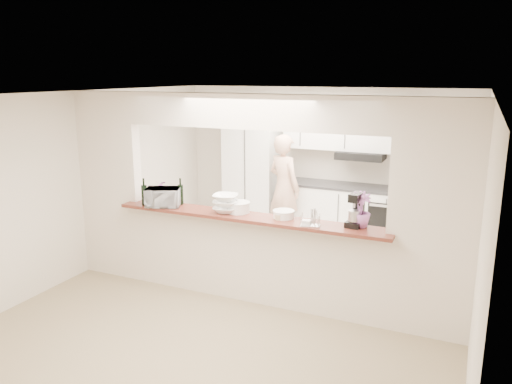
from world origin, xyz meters
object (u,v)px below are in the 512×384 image
Objects in this scene: toaster_oven at (163,197)px; refrigerator at (447,201)px; stand_mixer at (356,211)px; person at (284,188)px.

refrigerator is at bearing 17.28° from toaster_oven.
refrigerator is 4.56× the size of stand_mixer.
person reaches higher than refrigerator.
toaster_oven is at bearing 98.97° from person.
refrigerator is 4.23m from toaster_oven.
toaster_oven is (-3.20, -2.75, 0.36)m from refrigerator.
stand_mixer is 2.83m from person.
person is (-1.69, 2.24, -0.38)m from stand_mixer.
stand_mixer is (2.40, 0.16, 0.05)m from toaster_oven.
person reaches higher than stand_mixer.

